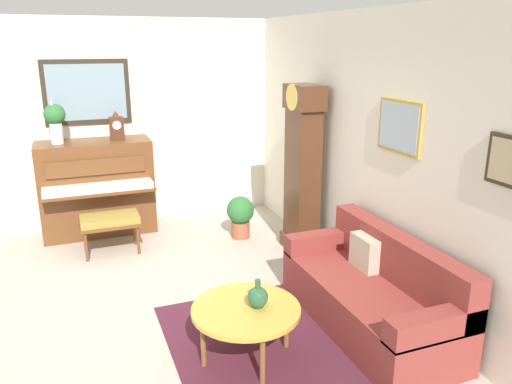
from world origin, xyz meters
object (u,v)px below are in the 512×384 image
piano (97,187)px  grandfather_clock (302,175)px  couch (373,294)px  green_jug (258,297)px  flower_vase (55,119)px  mantel_clock (116,127)px  coffee_table (246,311)px  piano_bench (110,221)px  potted_plant (240,214)px

piano → grandfather_clock: bearing=56.4°
couch → green_jug: (0.06, -1.14, 0.22)m
piano → flower_vase: flower_vase is taller
mantel_clock → piano: bearing=-90.5°
grandfather_clock → coffee_table: bearing=-37.0°
piano → coffee_table: (3.35, 0.89, -0.21)m
grandfather_clock → couch: bearing=-4.9°
piano_bench → potted_plant: size_ratio=1.25×
coffee_table → green_jug: green_jug is taller
coffee_table → potted_plant: (-2.48, 0.82, -0.09)m
grandfather_clock → mantel_clock: grandfather_clock is taller
piano_bench → grandfather_clock: 2.38m
couch → green_jug: couch is taller
piano → green_jug: bearing=16.2°
piano_bench → potted_plant: bearing=86.9°
flower_vase → couch: bearing=37.5°
piano_bench → flower_vase: 1.48m
piano → green_jug: size_ratio=6.00×
couch → flower_vase: 4.35m
grandfather_clock → coffee_table: 2.36m
piano → green_jug: piano is taller
mantel_clock → coffee_table: bearing=9.7°
flower_vase → potted_plant: (0.86, 2.13, -1.24)m
mantel_clock → potted_plant: bearing=58.4°
piano → piano_bench: piano is taller
piano → coffee_table: size_ratio=1.64×
piano_bench → green_jug: size_ratio=2.92×
couch → piano: bearing=-147.4°
piano_bench → green_jug: (2.59, 0.91, 0.13)m
piano_bench → potted_plant: (0.09, 1.64, -0.08)m
coffee_table → potted_plant: 2.62m
grandfather_clock → green_jug: size_ratio=8.46×
coffee_table → green_jug: size_ratio=3.67×
coffee_table → couch: bearing=92.0°
couch → mantel_clock: 3.92m
couch → green_jug: 1.16m
potted_plant → coffee_table: bearing=-18.4°
piano → flower_vase: bearing=-89.7°
coffee_table → mantel_clock: bearing=-170.3°
green_jug → potted_plant: (-2.51, 0.73, -0.21)m
piano_bench → piano: bearing=-174.7°
couch → coffee_table: (0.04, -1.23, 0.10)m
piano_bench → mantel_clock: (-0.77, 0.24, 1.02)m
coffee_table → flower_vase: (-3.34, -1.31, 1.15)m
piano_bench → flower_vase: (-0.77, -0.49, 1.16)m
mantel_clock → flower_vase: 0.75m
piano_bench → flower_vase: size_ratio=1.21×
coffee_table → potted_plant: size_ratio=1.57×
piano_bench → flower_vase: bearing=-147.4°
grandfather_clock → green_jug: grandfather_clock is taller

